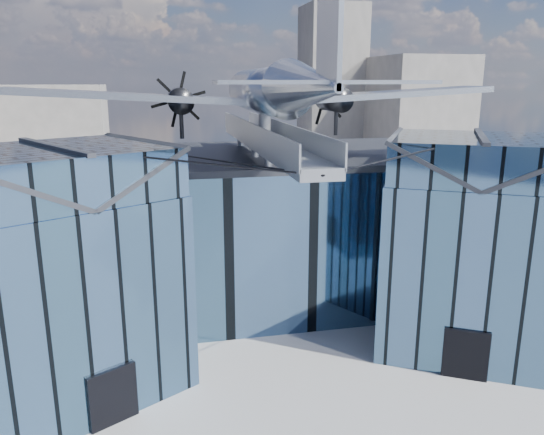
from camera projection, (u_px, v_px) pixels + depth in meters
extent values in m
plane|color=gray|center=(280.00, 352.00, 29.26)|extent=(120.00, 120.00, 0.00)
cube|color=#406283|center=(250.00, 227.00, 36.58)|extent=(28.00, 14.00, 9.50)
cube|color=#292A31|center=(250.00, 156.00, 35.34)|extent=(28.00, 14.00, 0.40)
cube|color=#406283|center=(68.00, 295.00, 24.96)|extent=(11.79, 11.43, 9.50)
cube|color=#406283|center=(55.00, 173.00, 23.49)|extent=(11.56, 11.20, 2.20)
cube|color=#292A31|center=(1.00, 179.00, 22.03)|extent=(7.98, 9.23, 2.40)
cube|color=#292A31|center=(103.00, 167.00, 24.96)|extent=(7.98, 9.23, 2.40)
cube|color=#292A31|center=(53.00, 147.00, 23.21)|extent=(4.30, 7.10, 0.18)
cube|color=black|center=(113.00, 396.00, 22.92)|extent=(2.03, 1.32, 2.60)
cube|color=black|center=(153.00, 273.00, 27.89)|extent=(0.34, 0.34, 9.50)
cube|color=#406283|center=(469.00, 263.00, 29.29)|extent=(11.79, 11.43, 9.50)
cube|color=#406283|center=(479.00, 158.00, 27.82)|extent=(11.56, 11.20, 2.20)
cube|color=#292A31|center=(435.00, 156.00, 28.49)|extent=(7.98, 9.23, 2.40)
cube|color=#292A31|center=(526.00, 160.00, 27.16)|extent=(7.98, 9.23, 2.40)
cube|color=#292A31|center=(481.00, 136.00, 27.54)|extent=(4.30, 7.10, 0.18)
cube|color=black|center=(466.00, 355.00, 26.42)|extent=(2.03, 1.32, 2.60)
cube|color=black|center=(386.00, 256.00, 30.61)|extent=(0.34, 0.34, 9.50)
cube|color=gray|center=(266.00, 144.00, 29.79)|extent=(1.80, 21.00, 0.50)
cube|color=gray|center=(250.00, 133.00, 29.44)|extent=(0.08, 21.00, 1.10)
cube|color=gray|center=(282.00, 132.00, 29.81)|extent=(0.08, 21.00, 1.10)
cylinder|color=gray|center=(240.00, 139.00, 38.95)|extent=(0.44, 0.44, 1.35)
cylinder|color=gray|center=(255.00, 148.00, 33.27)|extent=(0.44, 0.44, 1.35)
cylinder|color=gray|center=(268.00, 157.00, 29.49)|extent=(0.44, 0.44, 1.35)
cylinder|color=gray|center=(264.00, 126.00, 30.03)|extent=(0.70, 0.70, 1.40)
cylinder|color=black|center=(177.00, 161.00, 21.54)|extent=(10.55, 6.08, 0.69)
cylinder|color=black|center=(415.00, 153.00, 23.70)|extent=(10.55, 6.08, 0.69)
cylinder|color=black|center=(218.00, 160.00, 27.42)|extent=(6.09, 17.04, 1.19)
cylinder|color=black|center=(328.00, 157.00, 28.66)|extent=(6.09, 17.04, 1.19)
cylinder|color=#B2B7C0|center=(264.00, 91.00, 29.54)|extent=(2.50, 11.00, 2.50)
sphere|color=#B2B7C0|center=(248.00, 89.00, 34.74)|extent=(2.50, 2.50, 2.50)
cube|color=black|center=(250.00, 78.00, 33.62)|extent=(1.60, 1.40, 0.50)
cone|color=#B2B7C0|center=(310.00, 87.00, 20.95)|extent=(2.50, 7.00, 2.50)
cube|color=#B2B7C0|center=(329.00, 41.00, 18.37)|extent=(0.18, 2.40, 3.40)
cube|color=#B2B7C0|center=(327.00, 82.00, 18.82)|extent=(8.00, 1.80, 0.14)
cube|color=#B2B7C0|center=(136.00, 97.00, 29.12)|extent=(14.00, 3.20, 1.08)
cylinder|color=black|center=(180.00, 101.00, 30.24)|extent=(1.44, 3.20, 1.44)
cone|color=black|center=(179.00, 100.00, 31.94)|extent=(0.70, 0.70, 0.70)
cube|color=black|center=(178.00, 99.00, 32.09)|extent=(1.05, 0.06, 3.33)
cube|color=black|center=(178.00, 99.00, 32.09)|extent=(2.53, 0.06, 2.53)
cube|color=black|center=(178.00, 99.00, 32.09)|extent=(3.33, 0.06, 1.05)
cylinder|color=black|center=(181.00, 123.00, 29.98)|extent=(0.24, 0.24, 1.75)
cube|color=#B2B7C0|center=(374.00, 95.00, 32.00)|extent=(14.00, 3.20, 1.08)
cylinder|color=black|center=(333.00, 99.00, 32.14)|extent=(1.44, 3.20, 1.44)
cone|color=black|center=(324.00, 98.00, 33.84)|extent=(0.70, 0.70, 0.70)
cube|color=black|center=(324.00, 98.00, 33.98)|extent=(1.05, 0.06, 3.33)
cube|color=black|center=(324.00, 98.00, 33.98)|extent=(2.53, 0.06, 2.53)
cube|color=black|center=(324.00, 98.00, 33.98)|extent=(3.33, 0.06, 1.05)
cylinder|color=black|center=(336.00, 121.00, 31.88)|extent=(0.24, 0.24, 1.75)
cube|color=slate|center=(416.00, 119.00, 79.01)|extent=(12.00, 14.00, 18.00)
cube|color=slate|center=(56.00, 135.00, 75.41)|extent=(14.00, 10.00, 14.00)
cube|color=slate|center=(331.00, 91.00, 85.41)|extent=(9.00, 9.00, 26.00)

